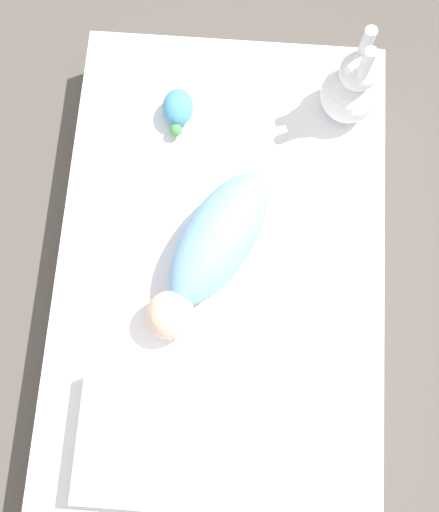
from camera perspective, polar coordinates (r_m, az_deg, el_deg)
name	(u,v)px	position (r m, az deg, el deg)	size (l,w,h in m)	color
ground_plane	(220,289)	(1.88, 0.03, -3.18)	(12.00, 12.00, 0.00)	#514C47
bed_mattress	(220,283)	(1.78, 0.03, -2.54)	(1.51, 0.92, 0.21)	white
swaddled_baby	(212,248)	(1.61, -0.68, 0.75)	(0.51, 0.36, 0.17)	#7FB7E5
pillow	(156,441)	(1.60, -6.05, -17.15)	(0.32, 0.38, 0.10)	white
bunny_plush	(352,88)	(1.80, 12.50, 15.33)	(0.17, 0.17, 0.34)	white
turtle_plush	(178,109)	(1.81, -4.01, 13.81)	(0.14, 0.09, 0.09)	#4C99C6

